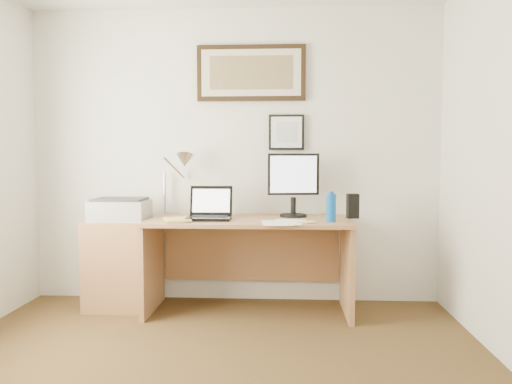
# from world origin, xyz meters

# --- Properties ---
(wall_back) EXTENTS (3.50, 0.02, 2.50)m
(wall_back) POSITION_xyz_m (0.00, 2.00, 1.25)
(wall_back) COLOR silver
(wall_back) RESTS_ON ground
(side_cabinet) EXTENTS (0.50, 0.40, 0.73)m
(side_cabinet) POSITION_xyz_m (-0.92, 1.68, 0.36)
(side_cabinet) COLOR #98653F
(side_cabinet) RESTS_ON floor
(water_bottle) EXTENTS (0.07, 0.07, 0.21)m
(water_bottle) POSITION_xyz_m (0.79, 1.49, 0.86)
(water_bottle) COLOR #0D4FB0
(water_bottle) RESTS_ON desk
(bottle_cap) EXTENTS (0.04, 0.04, 0.02)m
(bottle_cap) POSITION_xyz_m (0.79, 1.49, 0.97)
(bottle_cap) COLOR #0D4FB0
(bottle_cap) RESTS_ON water_bottle
(speaker) EXTENTS (0.10, 0.09, 0.20)m
(speaker) POSITION_xyz_m (0.98, 1.73, 0.85)
(speaker) COLOR black
(speaker) RESTS_ON desk
(paper_sheet_a) EXTENTS (0.25, 0.33, 0.00)m
(paper_sheet_a) POSITION_xyz_m (0.38, 1.40, 0.75)
(paper_sheet_a) COLOR white
(paper_sheet_a) RESTS_ON desk
(paper_sheet_b) EXTENTS (0.29, 0.37, 0.00)m
(paper_sheet_b) POSITION_xyz_m (0.47, 1.45, 0.75)
(paper_sheet_b) COLOR white
(paper_sheet_b) RESTS_ON desk
(sticky_pad) EXTENTS (0.11, 0.11, 0.01)m
(sticky_pad) POSITION_xyz_m (0.62, 1.41, 0.76)
(sticky_pad) COLOR #E7E06D
(sticky_pad) RESTS_ON desk
(marker_pen) EXTENTS (0.14, 0.06, 0.02)m
(marker_pen) POSITION_xyz_m (0.59, 1.39, 0.76)
(marker_pen) COLOR white
(marker_pen) RESTS_ON desk
(book) EXTENTS (0.26, 0.30, 0.02)m
(book) POSITION_xyz_m (-0.47, 1.43, 0.76)
(book) COLOR #D5BE64
(book) RESTS_ON desk
(desk) EXTENTS (1.60, 0.70, 0.75)m
(desk) POSITION_xyz_m (0.15, 1.72, 0.51)
(desk) COLOR #98653F
(desk) RESTS_ON floor
(laptop) EXTENTS (0.35, 0.30, 0.26)m
(laptop) POSITION_xyz_m (-0.15, 1.61, 0.81)
(laptop) COLOR black
(laptop) RESTS_ON desk
(lcd_monitor) EXTENTS (0.42, 0.22, 0.52)m
(lcd_monitor) POSITION_xyz_m (0.51, 1.80, 1.04)
(lcd_monitor) COLOR black
(lcd_monitor) RESTS_ON desk
(printer) EXTENTS (0.44, 0.34, 0.18)m
(printer) POSITION_xyz_m (-0.89, 1.66, 0.82)
(printer) COLOR #A8A8AA
(printer) RESTS_ON side_cabinet
(desk_lamp) EXTENTS (0.29, 0.27, 0.53)m
(desk_lamp) POSITION_xyz_m (-0.41, 1.81, 1.19)
(desk_lamp) COLOR silver
(desk_lamp) RESTS_ON desk
(picture_large) EXTENTS (0.92, 0.04, 0.47)m
(picture_large) POSITION_xyz_m (0.15, 1.97, 1.95)
(picture_large) COLOR black
(picture_large) RESTS_ON wall_back
(picture_small) EXTENTS (0.30, 0.03, 0.30)m
(picture_small) POSITION_xyz_m (0.45, 1.97, 1.45)
(picture_small) COLOR black
(picture_small) RESTS_ON wall_back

